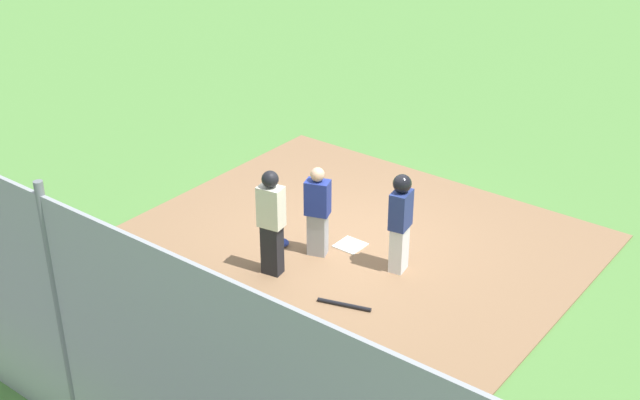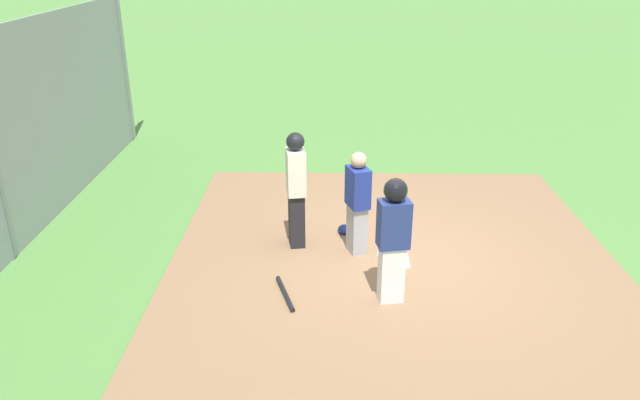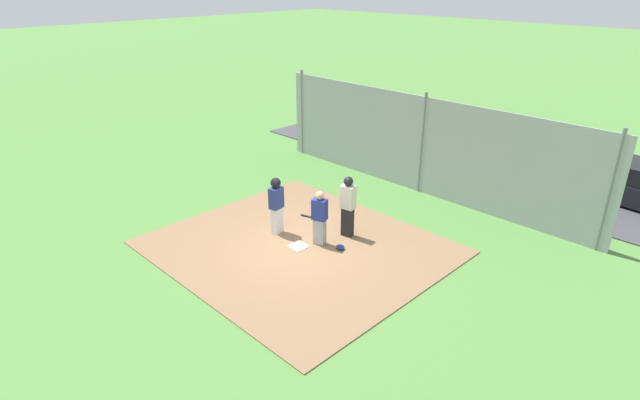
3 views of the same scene
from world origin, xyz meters
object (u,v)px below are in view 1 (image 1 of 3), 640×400
runner (401,217)px  catcher (318,210)px  baseball_bat (344,305)px  catcher_mask (282,242)px  umpire (271,221)px  home_plate (350,245)px

runner → catcher: bearing=6.2°
catcher → runner: size_ratio=0.93×
baseball_bat → catcher_mask: bearing=-41.0°
catcher → catcher_mask: bearing=85.4°
umpire → baseball_bat: 1.70m
home_plate → runner: bearing=-7.9°
home_plate → catcher_mask: bearing=-142.6°
home_plate → baseball_bat: bearing=-57.2°
home_plate → umpire: (-0.48, -1.41, 0.91)m
umpire → catcher_mask: (-0.41, 0.72, -0.86)m
baseball_bat → catcher_mask: (-1.86, 0.80, 0.03)m
runner → catcher_mask: (-1.93, -0.54, -0.88)m
catcher_mask → home_plate: bearing=37.4°
catcher → baseball_bat: (1.24, -0.97, -0.76)m
umpire → runner: 1.98m
umpire → home_plate: bearing=-28.6°
home_plate → umpire: size_ratio=0.25×
baseball_bat → catcher: bearing=-55.5°
umpire → catcher_mask: size_ratio=7.31×
umpire → baseball_bat: bearing=-102.8°
catcher → catcher_mask: size_ratio=6.40×
catcher → catcher_mask: catcher is taller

